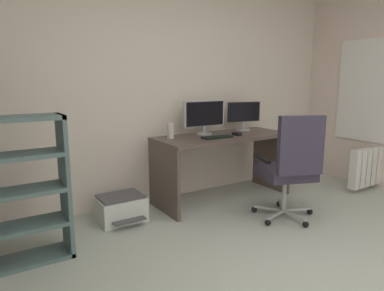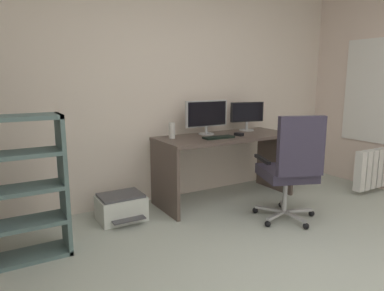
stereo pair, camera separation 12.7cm
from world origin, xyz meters
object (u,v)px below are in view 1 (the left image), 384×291
object	(u,v)px
radiator	(373,166)
computer_mouse	(237,134)
desk	(223,152)
printer	(121,208)
office_chair	(291,165)
monitor_secondary	(244,114)
monitor_main	(204,115)
desktop_speaker	(170,131)
keyboard	(217,137)

from	to	relation	value
radiator	computer_mouse	bearing A→B (deg)	160.26
desk	computer_mouse	world-z (taller)	computer_mouse
radiator	printer	bearing A→B (deg)	166.27
office_chair	printer	xyz separation A→B (m)	(-1.39, 0.91, -0.44)
monitor_secondary	office_chair	world-z (taller)	monitor_secondary
monitor_secondary	printer	distance (m)	1.89
monitor_main	printer	distance (m)	1.40
printer	monitor_secondary	bearing A→B (deg)	4.76
radiator	desktop_speaker	bearing A→B (deg)	161.02
office_chair	keyboard	bearing A→B (deg)	113.54
monitor_main	computer_mouse	world-z (taller)	monitor_main
monitor_secondary	computer_mouse	bearing A→B (deg)	-140.78
monitor_secondary	computer_mouse	xyz separation A→B (m)	(-0.34, -0.27, -0.19)
monitor_secondary	computer_mouse	size ratio (longest dim) A/B	4.30
desk	printer	xyz separation A→B (m)	(-1.24, 0.03, -0.43)
keyboard	radiator	distance (m)	2.17
desk	keyboard	world-z (taller)	keyboard
desk	monitor_main	bearing A→B (deg)	130.08
monitor_main	radiator	xyz separation A→B (m)	(2.00, -0.90, -0.68)
monitor_main	desktop_speaker	size ratio (longest dim) A/B	3.18
keyboard	desk	bearing A→B (deg)	37.53
keyboard	printer	xyz separation A→B (m)	(-1.06, 0.16, -0.64)
monitor_main	printer	size ratio (longest dim) A/B	1.20
office_chair	radiator	size ratio (longest dim) A/B	1.22
desk	computer_mouse	distance (m)	0.26
computer_mouse	office_chair	bearing A→B (deg)	-95.90
desk	printer	distance (m)	1.32
desk	printer	size ratio (longest dim) A/B	3.52
desk	monitor_secondary	bearing A→B (deg)	21.02
office_chair	monitor_secondary	bearing A→B (deg)	73.84
desk	office_chair	bearing A→B (deg)	-80.52
monitor_secondary	desktop_speaker	world-z (taller)	monitor_secondary
monitor_secondary	radiator	size ratio (longest dim) A/B	0.49
monitor_secondary	keyboard	bearing A→B (deg)	-154.75
keyboard	office_chair	size ratio (longest dim) A/B	0.32
computer_mouse	printer	world-z (taller)	computer_mouse
desktop_speaker	office_chair	size ratio (longest dim) A/B	0.16
printer	keyboard	bearing A→B (deg)	-8.35
desk	monitor_main	distance (m)	0.48
monitor_secondary	printer	xyz separation A→B (m)	(-1.69, -0.14, -0.84)
office_chair	radiator	xyz separation A→B (m)	(1.71, 0.15, -0.27)
desktop_speaker	radiator	xyz separation A→B (m)	(2.47, -0.85, -0.54)
computer_mouse	printer	size ratio (longest dim) A/B	0.22
monitor_secondary	desktop_speaker	xyz separation A→B (m)	(-1.07, -0.05, -0.12)
desktop_speaker	office_chair	xyz separation A→B (m)	(0.76, -1.00, -0.27)
monitor_secondary	keyboard	world-z (taller)	monitor_secondary
desk	monitor_secondary	distance (m)	0.63
computer_mouse	radiator	xyz separation A→B (m)	(1.74, -0.62, -0.47)
monitor_main	computer_mouse	xyz separation A→B (m)	(0.26, -0.27, -0.21)
monitor_main	office_chair	size ratio (longest dim) A/B	0.51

